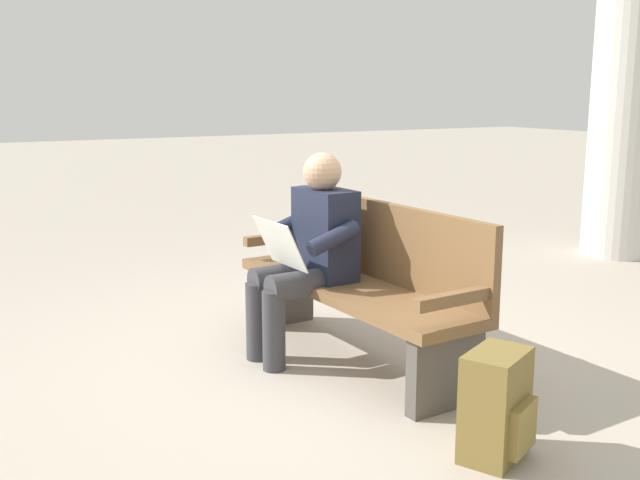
% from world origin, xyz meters
% --- Properties ---
extents(ground_plane, '(40.00, 40.00, 0.00)m').
position_xyz_m(ground_plane, '(0.00, 0.00, 0.00)').
color(ground_plane, '#A89E8E').
extents(bench_near, '(1.82, 0.57, 0.90)m').
position_xyz_m(bench_near, '(0.00, -0.07, 0.46)').
color(bench_near, brown).
rests_on(bench_near, ground).
extents(person_seated, '(0.59, 0.59, 1.18)m').
position_xyz_m(person_seated, '(0.19, 0.17, 0.63)').
color(person_seated, '#1E2338').
rests_on(person_seated, ground).
extents(backpack, '(0.34, 0.37, 0.47)m').
position_xyz_m(backpack, '(-1.29, 0.08, 0.23)').
color(backpack, brown).
rests_on(backpack, ground).
extents(support_pillar, '(0.64, 0.64, 3.50)m').
position_xyz_m(support_pillar, '(1.16, -3.64, 1.75)').
color(support_pillar, beige).
rests_on(support_pillar, ground).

